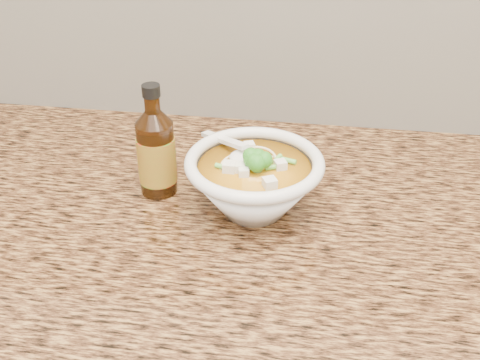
# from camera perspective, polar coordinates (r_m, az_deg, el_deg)

# --- Properties ---
(counter_slab) EXTENTS (4.00, 0.68, 0.04)m
(counter_slab) POSITION_cam_1_polar(r_m,az_deg,el_deg) (0.86, 9.45, -5.40)
(counter_slab) COLOR olive
(counter_slab) RESTS_ON cabinet
(soup_bowl) EXTENTS (0.19, 0.19, 0.11)m
(soup_bowl) POSITION_cam_1_polar(r_m,az_deg,el_deg) (0.84, 1.35, -0.34)
(soup_bowl) COLOR silver
(soup_bowl) RESTS_ON counter_slab
(hot_sauce_bottle) EXTENTS (0.06, 0.06, 0.17)m
(hot_sauce_bottle) POSITION_cam_1_polar(r_m,az_deg,el_deg) (0.88, -7.94, 2.54)
(hot_sauce_bottle) COLOR #3C1D08
(hot_sauce_bottle) RESTS_ON counter_slab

